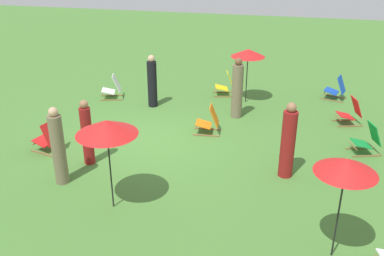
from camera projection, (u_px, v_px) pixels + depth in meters
ground_plane at (150, 140)px, 11.99m from camera, size 40.00×40.00×0.00m
deckchair_0 at (336, 89)px, 14.75m from camera, size 0.68×0.87×0.83m
deckchair_1 at (48, 138)px, 11.26m from camera, size 0.65×0.85×0.83m
deckchair_2 at (226, 85)px, 15.14m from camera, size 0.65×0.85×0.83m
deckchair_5 at (209, 121)px, 12.28m from camera, size 0.54×0.80×0.83m
deckchair_6 at (113, 88)px, 14.84m from camera, size 0.68×0.87×0.83m
deckchair_7 at (368, 140)px, 11.18m from camera, size 0.69×0.87×0.83m
deckchair_8 at (351, 112)px, 12.87m from camera, size 0.67×0.86×0.83m
umbrella_0 at (346, 166)px, 7.01m from camera, size 1.04×1.04×1.96m
umbrella_1 at (248, 53)px, 14.00m from camera, size 1.10×1.10×1.81m
umbrella_2 at (107, 127)px, 8.38m from camera, size 1.23×1.23×1.98m
person_0 at (58, 148)px, 9.66m from camera, size 0.42×0.42×1.85m
person_1 at (288, 142)px, 9.93m from camera, size 0.47×0.47×1.84m
person_2 at (87, 134)px, 10.52m from camera, size 0.29×0.29×1.67m
person_3 at (152, 82)px, 14.01m from camera, size 0.43×0.43×1.72m
person_4 at (237, 90)px, 13.16m from camera, size 0.43×0.43×1.87m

